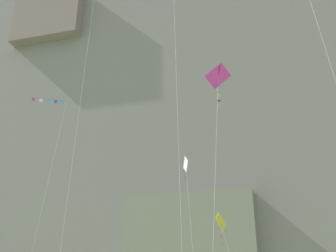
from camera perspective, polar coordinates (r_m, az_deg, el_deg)
name	(u,v)px	position (r m, az deg, el deg)	size (l,w,h in m)	color
cliff_face	(205,90)	(67.96, 5.10, 5.02)	(180.00, 29.48, 68.29)	slate
kite_banner_upper_mid	(46,130)	(39.96, -16.57, -0.58)	(3.03, 2.01, 20.04)	black
kite_diamond_high_left	(222,226)	(37.45, 7.46, -13.52)	(2.48, 2.39, 9.31)	yellow
kite_diamond_front_field	(218,82)	(27.35, 6.93, 6.01)	(1.72, 2.78, 16.63)	#CC3399
kite_diamond_mid_left	(186,171)	(38.68, 2.54, -6.25)	(2.01, 4.32, 14.75)	white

